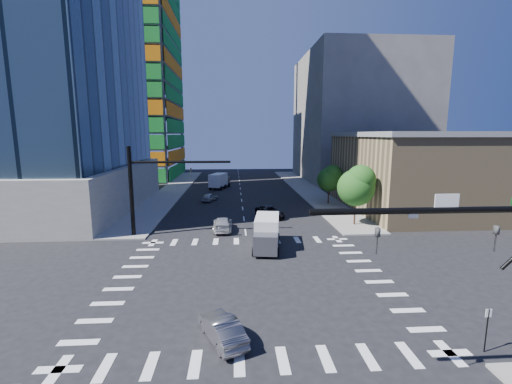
{
  "coord_description": "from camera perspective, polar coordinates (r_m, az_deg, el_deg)",
  "views": [
    {
      "loc": [
        -1.15,
        -23.12,
        10.25
      ],
      "look_at": [
        0.86,
        8.0,
        5.01
      ],
      "focal_mm": 24.0,
      "sensor_mm": 36.0,
      "label": 1
    }
  ],
  "objects": [
    {
      "name": "commercial_building",
      "position": [
        52.38,
        26.32,
        3.14
      ],
      "size": [
        20.5,
        22.5,
        10.6
      ],
      "color": "#9B835A",
      "rests_on": "ground"
    },
    {
      "name": "signal_mast_nw",
      "position": [
        36.05,
        -17.87,
        1.49
      ],
      "size": [
        10.2,
        0.4,
        9.0
      ],
      "color": "black",
      "rests_on": "sidewalk_nw"
    },
    {
      "name": "car_sb_cross",
      "position": [
        18.59,
        -5.72,
        -21.69
      ],
      "size": [
        2.79,
        4.02,
        1.26
      ],
      "primitive_type": "imported",
      "rotation": [
        0.0,
        0.0,
        3.57
      ],
      "color": "#58575D",
      "rests_on": "ground"
    },
    {
      "name": "car_sb_mid",
      "position": [
        53.72,
        -7.72,
        -0.86
      ],
      "size": [
        2.67,
        4.06,
        1.29
      ],
      "primitive_type": "imported",
      "rotation": [
        0.0,
        0.0,
        2.81
      ],
      "color": "#ABAFB2",
      "rests_on": "ground"
    },
    {
      "name": "bg_building_ne",
      "position": [
        83.12,
        16.47,
        11.73
      ],
      "size": [
        24.0,
        30.0,
        28.0
      ],
      "primitive_type": "cube",
      "color": "#68635E",
      "rests_on": "ground"
    },
    {
      "name": "tree_north",
      "position": [
        51.39,
        12.25,
        2.31
      ],
      "size": [
        3.54,
        3.52,
        5.78
      ],
      "color": "#382316",
      "rests_on": "sidewalk_ne"
    },
    {
      "name": "sidewalk_ne",
      "position": [
        65.38,
        8.41,
        0.47
      ],
      "size": [
        5.0,
        60.0,
        0.15
      ],
      "primitive_type": "cube",
      "color": "gray",
      "rests_on": "ground"
    },
    {
      "name": "construction_building",
      "position": [
        90.17,
        -21.69,
        18.05
      ],
      "size": [
        25.16,
        34.5,
        70.6
      ],
      "color": "slate",
      "rests_on": "ground"
    },
    {
      "name": "tree_south",
      "position": [
        39.89,
        16.56,
        1.12
      ],
      "size": [
        4.16,
        4.16,
        6.82
      ],
      "color": "#382316",
      "rests_on": "sidewalk_ne"
    },
    {
      "name": "box_truck_far",
      "position": [
        66.49,
        -6.02,
        1.74
      ],
      "size": [
        4.04,
        6.04,
        2.92
      ],
      "rotation": [
        0.0,
        0.0,
        2.81
      ],
      "color": "black",
      "rests_on": "ground"
    },
    {
      "name": "no_parking_sign",
      "position": [
        20.46,
        34.11,
        -17.9
      ],
      "size": [
        0.3,
        0.06,
        2.2
      ],
      "color": "black",
      "rests_on": "ground"
    },
    {
      "name": "sidewalk_nw",
      "position": [
        64.94,
        -13.71,
        0.24
      ],
      "size": [
        5.0,
        60.0,
        0.15
      ],
      "primitive_type": "cube",
      "color": "gray",
      "rests_on": "ground"
    },
    {
      "name": "car_nb_far",
      "position": [
        43.08,
        2.36,
        -3.3
      ],
      "size": [
        3.84,
        5.45,
        1.38
      ],
      "primitive_type": "imported",
      "rotation": [
        0.0,
        0.0,
        0.35
      ],
      "color": "black",
      "rests_on": "ground"
    },
    {
      "name": "road_markings",
      "position": [
        25.32,
        -0.8,
        -14.34
      ],
      "size": [
        20.0,
        20.0,
        0.01
      ],
      "primitive_type": "cube",
      "color": "silver",
      "rests_on": "ground"
    },
    {
      "name": "box_truck_near",
      "position": [
        31.17,
        1.79,
        -7.26
      ],
      "size": [
        3.01,
        5.64,
        2.82
      ],
      "rotation": [
        0.0,
        0.0,
        -0.14
      ],
      "color": "black",
      "rests_on": "ground"
    },
    {
      "name": "car_sb_near",
      "position": [
        37.38,
        -5.62,
        -5.3
      ],
      "size": [
        2.03,
        4.92,
        1.42
      ],
      "primitive_type": "imported",
      "rotation": [
        0.0,
        0.0,
        3.15
      ],
      "color": "#BDBDBD",
      "rests_on": "ground"
    },
    {
      "name": "ground",
      "position": [
        25.32,
        -0.8,
        -14.35
      ],
      "size": [
        160.0,
        160.0,
        0.0
      ],
      "primitive_type": "plane",
      "color": "black",
      "rests_on": "ground"
    }
  ]
}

